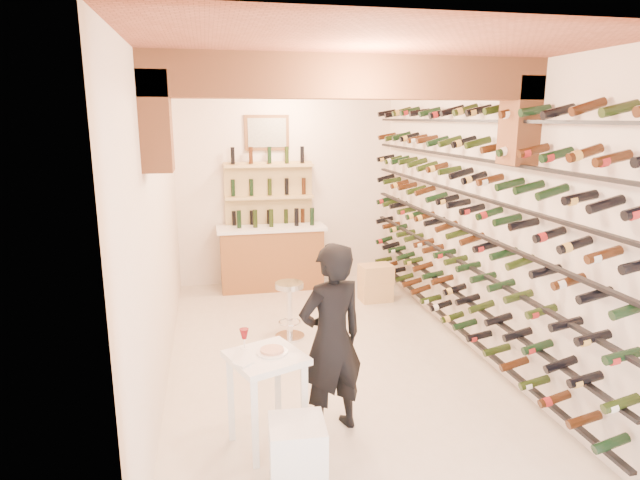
# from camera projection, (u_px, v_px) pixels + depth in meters

# --- Properties ---
(ground) EXTENTS (6.00, 6.00, 0.00)m
(ground) POSITION_uv_depth(u_px,v_px,m) (325.00, 355.00, 6.21)
(ground) COLOR beige
(ground) RESTS_ON ground
(room_shell) EXTENTS (3.52, 6.02, 3.21)m
(room_shell) POSITION_uv_depth(u_px,v_px,m) (331.00, 161.00, 5.46)
(room_shell) COLOR silver
(room_shell) RESTS_ON ground
(wine_rack) EXTENTS (0.32, 5.70, 2.56)m
(wine_rack) POSITION_uv_depth(u_px,v_px,m) (455.00, 219.00, 6.17)
(wine_rack) COLOR black
(wine_rack) RESTS_ON ground
(back_counter) EXTENTS (1.70, 0.62, 1.29)m
(back_counter) POSITION_uv_depth(u_px,v_px,m) (272.00, 255.00, 8.56)
(back_counter) COLOR brown
(back_counter) RESTS_ON ground
(back_shelving) EXTENTS (1.40, 0.31, 2.73)m
(back_shelving) POSITION_uv_depth(u_px,v_px,m) (269.00, 214.00, 8.65)
(back_shelving) COLOR tan
(back_shelving) RESTS_ON ground
(tasting_table) EXTENTS (0.72, 0.72, 0.98)m
(tasting_table) POSITION_uv_depth(u_px,v_px,m) (266.00, 371.00, 4.38)
(tasting_table) COLOR white
(tasting_table) RESTS_ON ground
(white_stool) EXTENTS (0.43, 0.43, 0.51)m
(white_stool) POSITION_uv_depth(u_px,v_px,m) (297.00, 454.00, 3.97)
(white_stool) COLOR white
(white_stool) RESTS_ON ground
(person) EXTENTS (0.71, 0.58, 1.69)m
(person) POSITION_uv_depth(u_px,v_px,m) (331.00, 340.00, 4.55)
(person) COLOR black
(person) RESTS_ON ground
(chrome_barstool) EXTENTS (0.37, 0.37, 0.71)m
(chrome_barstool) POSITION_uv_depth(u_px,v_px,m) (289.00, 306.00, 6.62)
(chrome_barstool) COLOR silver
(chrome_barstool) RESTS_ON ground
(crate_lower) EXTENTS (0.48, 0.34, 0.28)m
(crate_lower) POSITION_uv_depth(u_px,v_px,m) (375.00, 291.00, 8.04)
(crate_lower) COLOR tan
(crate_lower) RESTS_ON ground
(crate_upper) EXTENTS (0.50, 0.37, 0.27)m
(crate_upper) POSITION_uv_depth(u_px,v_px,m) (376.00, 274.00, 7.97)
(crate_upper) COLOR tan
(crate_upper) RESTS_ON crate_lower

